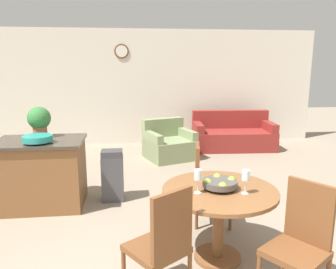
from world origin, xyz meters
TOP-DOWN VIEW (x-y plane):
  - wall_back at (-0.00, 5.99)m, footprint 8.00×0.09m
  - dining_table at (0.30, 0.92)m, footprint 1.09×1.09m
  - dining_chair_near_left at (-0.29, 0.41)m, footprint 0.58×0.58m
  - dining_chair_near_right at (0.81, 0.33)m, footprint 0.58×0.58m
  - dining_chair_far_side at (0.36, 1.70)m, footprint 0.49×0.49m
  - fruit_bowl at (0.30, 0.92)m, footprint 0.33×0.33m
  - wine_glass_left at (0.07, 0.84)m, footprint 0.07×0.07m
  - wine_glass_right at (0.50, 0.78)m, footprint 0.07×0.07m
  - kitchen_island at (-1.72, 2.42)m, footprint 1.14×0.80m
  - teal_bowl at (-1.68, 2.25)m, footprint 0.37×0.37m
  - potted_plant at (-1.75, 2.63)m, footprint 0.31×0.31m
  - trash_bin at (-0.79, 2.50)m, footprint 0.30×0.25m
  - couch at (1.79, 5.19)m, footprint 1.83×1.00m
  - armchair at (0.24, 4.54)m, footprint 1.12×1.09m

SIDE VIEW (x-z plane):
  - armchair at x=0.24m, z-range -0.12..0.66m
  - couch at x=1.79m, z-range -0.13..0.70m
  - trash_bin at x=-0.79m, z-range 0.00..0.72m
  - kitchen_island at x=-1.72m, z-range 0.00..0.91m
  - dining_chair_near_left at x=-0.29m, z-range 0.03..1.00m
  - dining_chair_near_right at x=0.81m, z-range 0.03..1.00m
  - dining_chair_far_side at x=0.36m, z-range 0.03..1.00m
  - dining_table at x=0.30m, z-range 0.20..0.93m
  - fruit_bowl at x=0.30m, z-range 0.73..0.84m
  - wine_glass_left at x=0.07m, z-range 0.78..1.00m
  - wine_glass_right at x=0.50m, z-range 0.78..1.00m
  - teal_bowl at x=-1.68m, z-range 0.92..1.02m
  - potted_plant at x=-1.75m, z-range 0.93..1.35m
  - wall_back at x=0.00m, z-range 0.00..2.70m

